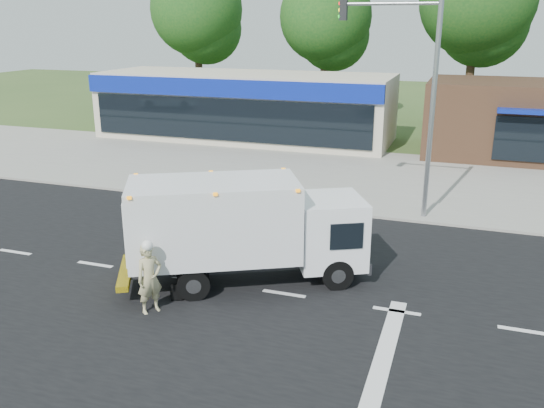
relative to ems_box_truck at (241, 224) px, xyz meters
The scene contains 11 objects.
ground 2.22m from the ems_box_truck, 15.02° to the right, with size 120.00×120.00×0.00m, color #385123.
road_asphalt 2.22m from the ems_box_truck, 15.02° to the right, with size 60.00×14.00×0.02m, color black.
sidewalk 8.12m from the ems_box_truck, 80.12° to the left, with size 60.00×2.40×0.12m, color gray.
parking_apron 13.81m from the ems_box_truck, 84.28° to the left, with size 60.00×9.00×0.02m, color gray.
lane_markings 3.63m from the ems_box_truck, 32.30° to the right, with size 55.20×7.00×0.01m.
ems_box_truck is the anchor object (origin of this frame).
emergency_worker 2.93m from the ems_box_truck, 122.40° to the right, with size 0.74×0.79×1.93m.
retail_strip_mall 21.00m from the ems_box_truck, 111.32° to the left, with size 18.00×6.20×4.00m.
brown_storefront 21.33m from the ems_box_truck, 66.90° to the left, with size 10.00×6.70×4.00m.
traffic_signal_pole 8.74m from the ems_box_truck, 62.80° to the left, with size 3.51×0.25×8.00m.
background_trees 28.37m from the ems_box_truck, 88.93° to the left, with size 36.77×7.39×12.10m.
Camera 1 is at (4.26, -13.38, 7.03)m, focal length 38.00 mm.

